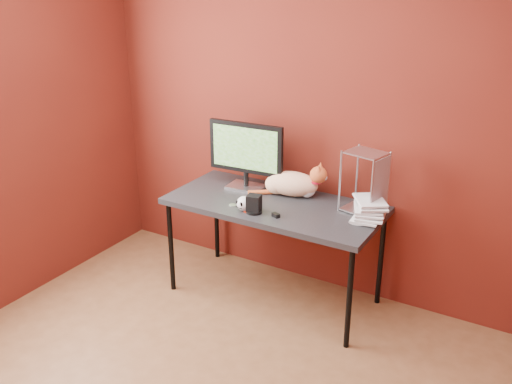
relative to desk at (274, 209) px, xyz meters
The scene contains 11 objects.
room 1.57m from the desk, 83.75° to the right, with size 3.52×3.52×2.61m.
desk is the anchor object (origin of this frame).
monitor 0.47m from the desk, 156.37° to the left, with size 0.58×0.20×0.50m.
cat 0.24m from the desk, 75.87° to the left, with size 0.53×0.30×0.26m.
skull_mug 0.27m from the desk, 115.58° to the right, with size 0.11×0.11×0.10m.
speaker 0.25m from the desk, 99.12° to the right, with size 0.11×0.11×0.13m.
book_stack 0.97m from the desk, ahead, with size 0.28×0.30×1.44m.
wire_rack 0.66m from the desk, 16.21° to the left, with size 0.28×0.25×0.42m.
pocket_knife 0.26m from the desk, 103.64° to the right, with size 0.07×0.02×0.01m, color #9B1E0B.
black_gadget 0.25m from the desk, 59.25° to the right, with size 0.05×0.03×0.03m, color black.
washer 0.30m from the desk, 140.42° to the right, with size 0.05×0.05×0.00m, color #BBBABF.
Camera 1 is at (1.58, -1.85, 2.29)m, focal length 40.00 mm.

